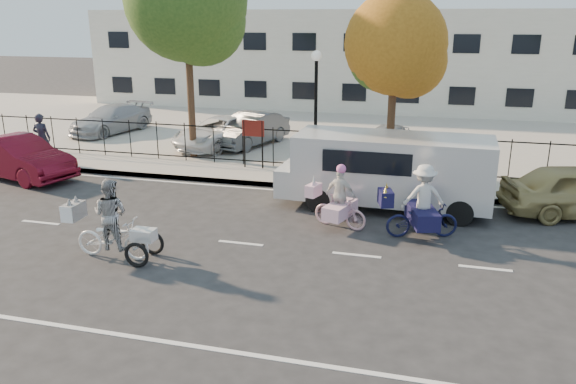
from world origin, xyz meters
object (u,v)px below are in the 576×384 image
(lot_car_a, at_px, (111,119))
(zebra_trike, at_px, (112,228))
(lot_car_b, at_px, (220,132))
(white_van, at_px, (388,169))
(red_sedan, at_px, (18,158))
(unicorn_bike, at_px, (339,204))
(pedestrian, at_px, (42,138))
(lamppost, at_px, (316,90))
(bull_bike, at_px, (421,209))
(lot_car_c, at_px, (250,130))
(lot_car_d, at_px, (386,140))

(lot_car_a, bearing_deg, zebra_trike, -46.00)
(zebra_trike, bearing_deg, lot_car_b, 7.80)
(white_van, xyz_separation_m, red_sedan, (-13.10, 0.00, -0.48))
(zebra_trike, relative_size, unicorn_bike, 1.25)
(pedestrian, height_order, lot_car_a, pedestrian)
(unicorn_bike, bearing_deg, lamppost, 36.47)
(bull_bike, xyz_separation_m, white_van, (-1.08, 2.16, 0.45))
(lot_car_c, distance_m, lot_car_d, 5.96)
(red_sedan, relative_size, lot_car_d, 1.27)
(zebra_trike, height_order, lot_car_b, zebra_trike)
(lamppost, bearing_deg, pedestrian, -173.78)
(white_van, relative_size, lot_car_d, 1.75)
(unicorn_bike, distance_m, lot_car_d, 8.40)
(bull_bike, relative_size, red_sedan, 0.48)
(red_sedan, distance_m, lot_car_d, 14.04)
(lamppost, relative_size, zebra_trike, 1.89)
(bull_bike, xyz_separation_m, lot_car_a, (-15.12, 9.83, 0.02))
(lamppost, bearing_deg, bull_bike, -52.62)
(pedestrian, relative_size, lot_car_a, 0.42)
(bull_bike, height_order, lot_car_d, bull_bike)
(unicorn_bike, distance_m, lot_car_c, 10.19)
(zebra_trike, bearing_deg, lot_car_c, 1.96)
(unicorn_bike, bearing_deg, pedestrian, 89.96)
(red_sedan, bearing_deg, zebra_trike, -111.52)
(unicorn_bike, bearing_deg, lot_car_c, 49.44)
(lamppost, height_order, pedestrian, lamppost)
(pedestrian, xyz_separation_m, lot_car_a, (-0.56, 5.83, -0.29))
(lot_car_a, bearing_deg, bull_bike, -20.51)
(lamppost, relative_size, red_sedan, 0.94)
(pedestrian, bearing_deg, lamppost, -179.74)
(unicorn_bike, xyz_separation_m, lot_car_b, (-6.58, 8.01, 0.13))
(bull_bike, relative_size, lot_car_c, 0.51)
(lot_car_c, bearing_deg, unicorn_bike, -40.72)
(lot_car_a, bearing_deg, lot_car_c, 4.58)
(lamppost, height_order, lot_car_b, lamppost)
(bull_bike, relative_size, white_van, 0.35)
(lot_car_d, bearing_deg, bull_bike, -68.45)
(zebra_trike, height_order, white_van, white_van)
(pedestrian, relative_size, lot_car_c, 0.44)
(unicorn_bike, distance_m, bull_bike, 2.21)
(zebra_trike, height_order, lot_car_d, zebra_trike)
(lamppost, distance_m, white_van, 4.56)
(red_sedan, bearing_deg, lot_car_d, -47.08)
(zebra_trike, height_order, lot_car_a, zebra_trike)
(lamppost, bearing_deg, lot_car_b, 148.12)
(unicorn_bike, distance_m, lot_car_b, 10.36)
(lot_car_c, bearing_deg, pedestrian, -128.29)
(white_van, relative_size, lot_car_b, 1.35)
(lot_car_b, bearing_deg, lot_car_c, 48.79)
(zebra_trike, bearing_deg, lot_car_d, -25.28)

